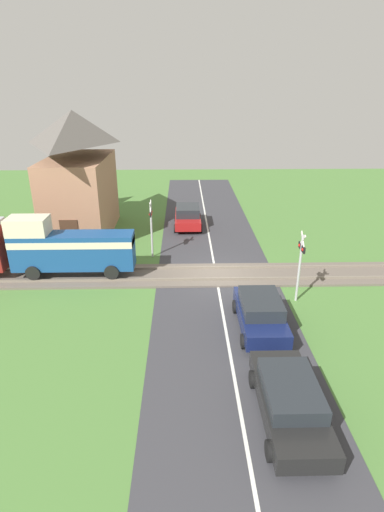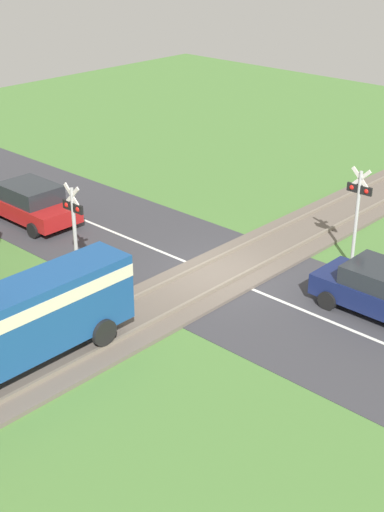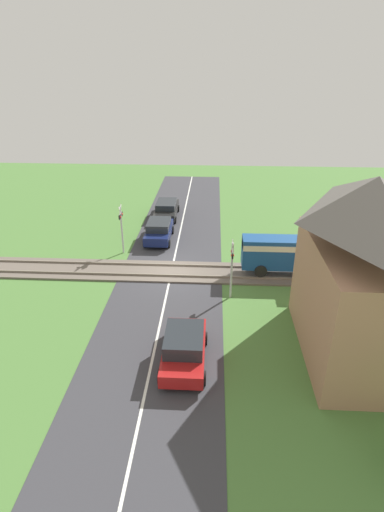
# 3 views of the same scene
# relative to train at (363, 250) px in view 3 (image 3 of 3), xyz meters

# --- Properties ---
(ground_plane) EXTENTS (60.00, 60.00, 0.00)m
(ground_plane) POSITION_rel_train_xyz_m (0.00, -11.64, -1.86)
(ground_plane) COLOR #4C7A38
(road_surface) EXTENTS (48.00, 6.40, 0.02)m
(road_surface) POSITION_rel_train_xyz_m (0.00, -11.64, -1.85)
(road_surface) COLOR #38383D
(road_surface) RESTS_ON ground_plane
(track_bed) EXTENTS (2.80, 48.00, 0.24)m
(track_bed) POSITION_rel_train_xyz_m (0.00, -11.64, -1.80)
(track_bed) COLOR #665B51
(track_bed) RESTS_ON ground_plane
(train) EXTENTS (1.58, 14.11, 3.18)m
(train) POSITION_rel_train_xyz_m (0.00, 0.00, 0.00)
(train) COLOR navy
(train) RESTS_ON track_bed
(car_near_crossing) EXTENTS (4.12, 1.94, 1.51)m
(car_near_crossing) POSITION_rel_train_xyz_m (-5.16, -13.08, -1.08)
(car_near_crossing) COLOR #141E4C
(car_near_crossing) RESTS_ON ground_plane
(car_far_side) EXTENTS (4.08, 1.99, 1.53)m
(car_far_side) POSITION_rel_train_xyz_m (8.36, -10.20, -1.07)
(car_far_side) COLOR #A81919
(car_far_side) RESTS_ON ground_plane
(car_behind_queue) EXTENTS (4.50, 1.93, 1.40)m
(car_behind_queue) POSITION_rel_train_xyz_m (-10.18, -13.08, -1.12)
(car_behind_queue) COLOR black
(car_behind_queue) RESTS_ON ground_plane
(crossing_signal_west_approach) EXTENTS (0.90, 0.18, 3.48)m
(crossing_signal_west_approach) POSITION_rel_train_xyz_m (-2.77, -15.30, 0.35)
(crossing_signal_west_approach) COLOR #B7B7B7
(crossing_signal_west_approach) RESTS_ON ground_plane
(crossing_signal_east_approach) EXTENTS (0.90, 0.18, 3.48)m
(crossing_signal_east_approach) POSITION_rel_train_xyz_m (2.77, -7.98, 0.35)
(crossing_signal_east_approach) COLOR #B7B7B7
(crossing_signal_east_approach) RESTS_ON ground_plane
(station_building) EXTENTS (7.77, 4.21, 8.19)m
(station_building) POSITION_rel_train_xyz_m (7.22, -2.88, 2.15)
(station_building) COLOR #AD7A5B
(station_building) RESTS_ON ground_plane
(pedestrian_by_station) EXTENTS (0.40, 0.40, 1.60)m
(pedestrian_by_station) POSITION_rel_train_xyz_m (2.43, -3.44, -1.13)
(pedestrian_by_station) COLOR #7F3D84
(pedestrian_by_station) RESTS_ON ground_plane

